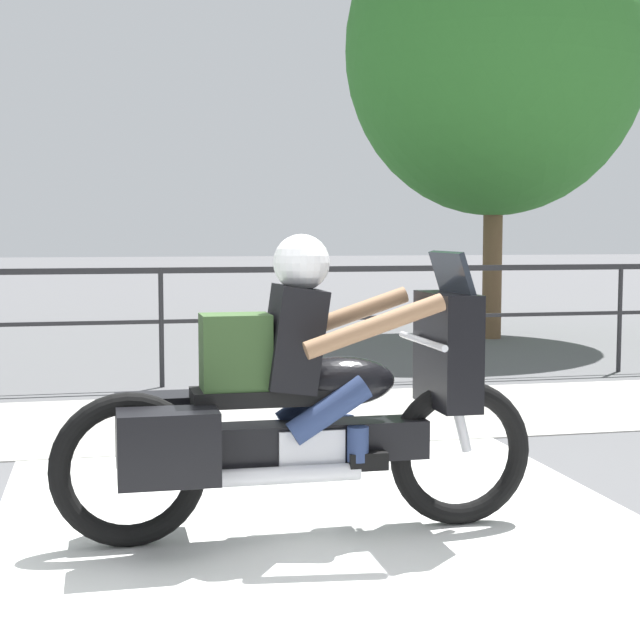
# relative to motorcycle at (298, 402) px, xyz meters

# --- Properties ---
(ground_plane) EXTENTS (120.00, 120.00, 0.00)m
(ground_plane) POSITION_rel_motorcycle_xyz_m (-0.39, -0.18, -0.70)
(ground_plane) COLOR #565659
(sidewalk_band) EXTENTS (44.00, 2.40, 0.01)m
(sidewalk_band) POSITION_rel_motorcycle_xyz_m (-0.39, 3.22, -0.70)
(sidewalk_band) COLOR #A8A59E
(sidewalk_band) RESTS_ON ground
(crosswalk_band) EXTENTS (3.49, 6.00, 0.01)m
(crosswalk_band) POSITION_rel_motorcycle_xyz_m (0.17, -0.38, -0.70)
(crosswalk_band) COLOR silver
(crosswalk_band) RESTS_ON ground
(fence_railing) EXTENTS (36.00, 0.05, 1.22)m
(fence_railing) POSITION_rel_motorcycle_xyz_m (-0.39, 5.10, 0.26)
(fence_railing) COLOR #232326
(fence_railing) RESTS_ON ground
(motorcycle) EXTENTS (2.53, 0.76, 1.56)m
(motorcycle) POSITION_rel_motorcycle_xyz_m (0.00, 0.00, 0.00)
(motorcycle) COLOR black
(motorcycle) RESTS_ON ground
(tree_behind_sign) EXTENTS (4.37, 4.37, 6.62)m
(tree_behind_sign) POSITION_rel_motorcycle_xyz_m (4.67, 8.71, 3.51)
(tree_behind_sign) COLOR brown
(tree_behind_sign) RESTS_ON ground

